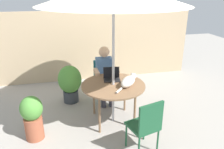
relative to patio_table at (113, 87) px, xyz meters
The scene contains 10 objects.
ground_plane 0.68m from the patio_table, ahead, with size 14.00×14.00×0.00m, color gray.
fence_back 2.18m from the patio_table, 90.00° to the left, with size 5.22×0.08×1.81m, color tan.
patio_table is the anchor object (origin of this frame).
chair_occupied 0.93m from the patio_table, 90.00° to the left, with size 0.40×0.40×0.88m.
chair_empty 1.00m from the patio_table, 74.46° to the right, with size 0.49×0.49×0.88m.
person_seated 0.75m from the patio_table, 90.00° to the left, with size 0.48×0.48×1.22m.
laptop 0.27m from the patio_table, 83.95° to the left, with size 0.33×0.29×0.21m.
cat 0.30m from the patio_table, 22.37° to the right, with size 0.49×0.49×0.17m.
potted_plant_near_fence 1.21m from the patio_table, 127.75° to the left, with size 0.50×0.50×0.82m.
potted_plant_by_chair 1.42m from the patio_table, behind, with size 0.35×0.35×0.76m.
Camera 1 is at (-0.82, -3.43, 2.33)m, focal length 35.19 mm.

